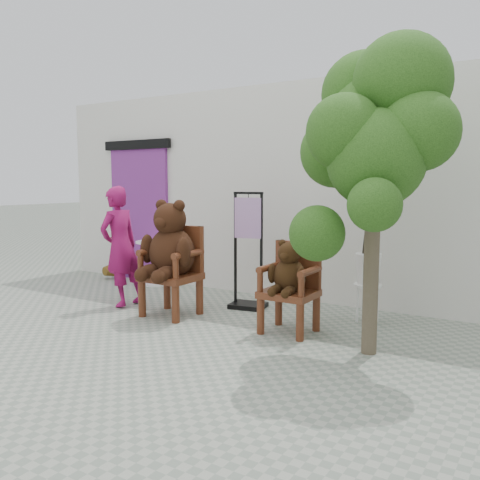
{
  "coord_description": "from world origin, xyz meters",
  "views": [
    {
      "loc": [
        2.92,
        -3.74,
        1.64
      ],
      "look_at": [
        -0.27,
        1.37,
        0.95
      ],
      "focal_mm": 38.0,
      "sensor_mm": 36.0,
      "label": 1
    }
  ],
  "objects_px": {
    "stool_bucket": "(368,268)",
    "person": "(121,246)",
    "cafe_table": "(155,257)",
    "chair_big": "(171,251)",
    "display_stand": "(248,264)",
    "chair_small": "(290,278)",
    "tree": "(374,127)"
  },
  "relations": [
    {
      "from": "person",
      "to": "tree",
      "type": "distance_m",
      "value": 3.64
    },
    {
      "from": "cafe_table",
      "to": "chair_small",
      "type": "bearing_deg",
      "value": -21.67
    },
    {
      "from": "chair_small",
      "to": "person",
      "type": "distance_m",
      "value": 2.47
    },
    {
      "from": "chair_big",
      "to": "cafe_table",
      "type": "relative_size",
      "value": 2.03
    },
    {
      "from": "cafe_table",
      "to": "stool_bucket",
      "type": "bearing_deg",
      "value": -5.71
    },
    {
      "from": "chair_big",
      "to": "stool_bucket",
      "type": "bearing_deg",
      "value": 24.34
    },
    {
      "from": "chair_big",
      "to": "stool_bucket",
      "type": "height_order",
      "value": "stool_bucket"
    },
    {
      "from": "display_stand",
      "to": "cafe_table",
      "type": "bearing_deg",
      "value": 155.9
    },
    {
      "from": "chair_big",
      "to": "cafe_table",
      "type": "bearing_deg",
      "value": 137.17
    },
    {
      "from": "chair_big",
      "to": "display_stand",
      "type": "relative_size",
      "value": 0.94
    },
    {
      "from": "cafe_table",
      "to": "stool_bucket",
      "type": "relative_size",
      "value": 0.48
    },
    {
      "from": "chair_big",
      "to": "display_stand",
      "type": "height_order",
      "value": "display_stand"
    },
    {
      "from": "person",
      "to": "stool_bucket",
      "type": "relative_size",
      "value": 1.09
    },
    {
      "from": "chair_small",
      "to": "tree",
      "type": "bearing_deg",
      "value": -8.05
    },
    {
      "from": "chair_big",
      "to": "tree",
      "type": "xyz_separation_m",
      "value": [
        2.47,
        0.01,
        1.36
      ]
    },
    {
      "from": "stool_bucket",
      "to": "chair_small",
      "type": "bearing_deg",
      "value": -125.78
    },
    {
      "from": "person",
      "to": "tree",
      "type": "xyz_separation_m",
      "value": [
        3.38,
        -0.06,
        1.37
      ]
    },
    {
      "from": "chair_big",
      "to": "chair_small",
      "type": "height_order",
      "value": "chair_big"
    },
    {
      "from": "cafe_table",
      "to": "stool_bucket",
      "type": "distance_m",
      "value": 3.61
    },
    {
      "from": "chair_small",
      "to": "tree",
      "type": "distance_m",
      "value": 1.8
    },
    {
      "from": "chair_big",
      "to": "tree",
      "type": "relative_size",
      "value": 0.48
    },
    {
      "from": "chair_small",
      "to": "stool_bucket",
      "type": "relative_size",
      "value": 0.7
    },
    {
      "from": "cafe_table",
      "to": "tree",
      "type": "xyz_separation_m",
      "value": [
        3.91,
        -1.32,
        1.72
      ]
    },
    {
      "from": "person",
      "to": "stool_bucket",
      "type": "xyz_separation_m",
      "value": [
        3.06,
        0.9,
        -0.15
      ]
    },
    {
      "from": "chair_small",
      "to": "person",
      "type": "bearing_deg",
      "value": -178.29
    },
    {
      "from": "display_stand",
      "to": "tree",
      "type": "xyz_separation_m",
      "value": [
        1.86,
        -0.8,
        1.57
      ]
    },
    {
      "from": "chair_big",
      "to": "display_stand",
      "type": "distance_m",
      "value": 1.04
    },
    {
      "from": "chair_big",
      "to": "cafe_table",
      "type": "height_order",
      "value": "chair_big"
    },
    {
      "from": "display_stand",
      "to": "stool_bucket",
      "type": "distance_m",
      "value": 1.55
    },
    {
      "from": "cafe_table",
      "to": "tree",
      "type": "bearing_deg",
      "value": -18.65
    },
    {
      "from": "stool_bucket",
      "to": "person",
      "type": "bearing_deg",
      "value": -163.55
    },
    {
      "from": "person",
      "to": "tree",
      "type": "height_order",
      "value": "tree"
    }
  ]
}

